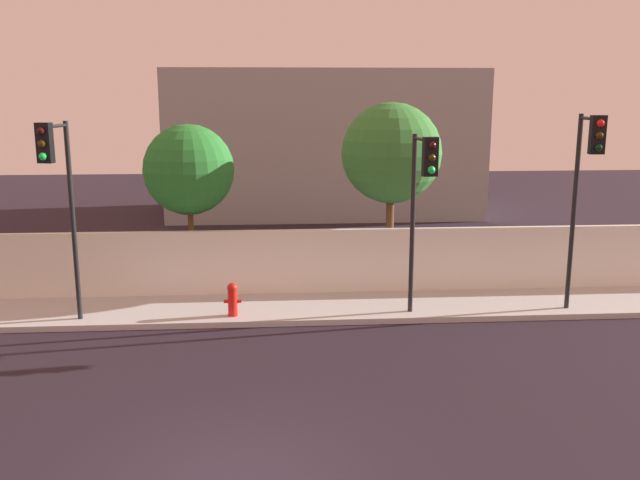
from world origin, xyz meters
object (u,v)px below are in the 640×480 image
Objects in this scene: traffic_light_left at (422,187)px; traffic_light_center at (58,180)px; traffic_light_right at (586,172)px; roadside_tree_midleft at (189,170)px; fire_hydrant at (233,298)px; roadside_tree_midright at (391,154)px.

traffic_light_center is (-8.54, 0.16, 0.22)m from traffic_light_left.
traffic_light_right reaches higher than roadside_tree_midleft.
traffic_light_center reaches higher than fire_hydrant.
traffic_light_left is 8.55m from traffic_light_center.
fire_hydrant is at bearing -65.59° from roadside_tree_midleft.
traffic_light_right is at bearing -19.02° from roadside_tree_midleft.
traffic_light_center is 1.01× the size of roadside_tree_midleft.
traffic_light_left is 6.88m from roadside_tree_midleft.
fire_hydrant is 0.16× the size of roadside_tree_midright.
roadside_tree_midright is at bearing 92.38° from traffic_light_left.
traffic_light_right reaches higher than traffic_light_left.
roadside_tree_midright is (4.47, 2.88, 3.36)m from fire_hydrant.
roadside_tree_midright is at bearing 32.77° from fire_hydrant.
traffic_light_right reaches higher than traffic_light_center.
traffic_light_left is at bearing -87.62° from roadside_tree_midright.
traffic_light_left is at bearing -179.10° from traffic_light_right.
traffic_light_center is at bearing -128.09° from roadside_tree_midleft.
fire_hydrant is (3.92, 0.46, -3.09)m from traffic_light_center.
roadside_tree_midleft is (-5.92, 3.50, 0.06)m from traffic_light_left.
traffic_light_left is 5.29× the size of fire_hydrant.
roadside_tree_midright reaches higher than traffic_light_center.
traffic_light_center is 4.24m from roadside_tree_midleft.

